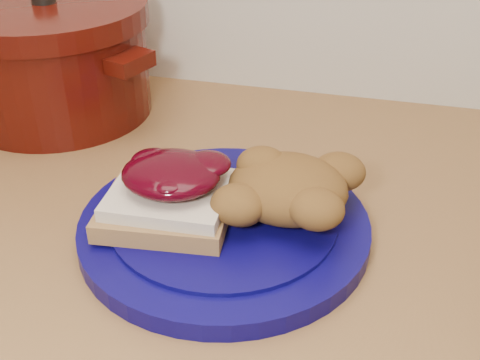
# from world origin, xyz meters

# --- Properties ---
(plate) EXTENTS (0.27, 0.27, 0.02)m
(plate) POSITION_xyz_m (-0.01, 1.45, 0.91)
(plate) COLOR #09054A
(plate) RESTS_ON wood_countertop
(sandwich) EXTENTS (0.12, 0.11, 0.06)m
(sandwich) POSITION_xyz_m (-0.06, 1.44, 0.95)
(sandwich) COLOR olive
(sandwich) RESTS_ON plate
(stuffing_mound) EXTENTS (0.11, 0.10, 0.05)m
(stuffing_mound) POSITION_xyz_m (0.05, 1.47, 0.95)
(stuffing_mound) COLOR brown
(stuffing_mound) RESTS_ON plate
(dutch_oven) EXTENTS (0.31, 0.31, 0.16)m
(dutch_oven) POSITION_xyz_m (-0.29, 1.66, 0.97)
(dutch_oven) COLOR #3B0B05
(dutch_oven) RESTS_ON wood_countertop
(pepper_grinder) EXTENTS (0.06, 0.06, 0.13)m
(pepper_grinder) POSITION_xyz_m (-0.28, 1.68, 0.96)
(pepper_grinder) COLOR black
(pepper_grinder) RESTS_ON wood_countertop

